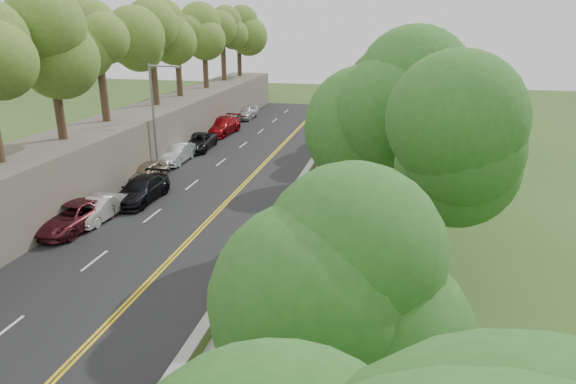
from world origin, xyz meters
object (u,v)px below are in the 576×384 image
(painter_0, at_px, (261,252))
(signpost, at_px, (240,271))
(concrete_block, at_px, (343,249))
(person_far, at_px, (369,145))
(streetlight, at_px, (156,112))
(car_1, at_px, (99,209))
(car_2, at_px, (72,217))
(construction_barrel, at_px, (357,142))

(painter_0, bearing_deg, signpost, 161.03)
(concrete_block, height_order, person_far, person_far)
(signpost, relative_size, concrete_block, 2.58)
(streetlight, xyz_separation_m, signpost, (11.51, -17.02, -2.68))
(car_1, distance_m, car_2, 1.66)
(signpost, height_order, concrete_block, signpost)
(car_1, bearing_deg, concrete_block, -4.98)
(car_2, bearing_deg, painter_0, -5.90)
(concrete_block, xyz_separation_m, painter_0, (-3.55, -2.00, 0.39))
(car_2, relative_size, person_far, 2.85)
(streetlight, height_order, car_2, streetlight)
(construction_barrel, bearing_deg, streetlight, -140.12)
(construction_barrel, xyz_separation_m, person_far, (1.20, -2.65, 0.42))
(painter_0, distance_m, person_far, 21.87)
(signpost, distance_m, car_2, 13.19)
(painter_0, bearing_deg, concrete_block, -83.85)
(person_far, bearing_deg, construction_barrel, -84.50)
(signpost, xyz_separation_m, painter_0, (-0.30, 4.02, -1.12))
(streetlight, relative_size, painter_0, 5.07)
(streetlight, distance_m, concrete_block, 18.88)
(signpost, xyz_separation_m, car_2, (-11.54, 6.28, -1.21))
(concrete_block, bearing_deg, car_1, 172.74)
(signpost, distance_m, person_far, 25.82)
(streetlight, bearing_deg, car_2, -90.14)
(car_1, relative_size, person_far, 2.27)
(concrete_block, height_order, painter_0, painter_0)
(construction_barrel, height_order, car_2, car_2)
(concrete_block, xyz_separation_m, car_2, (-14.79, 0.27, 0.30))
(painter_0, height_order, person_far, person_far)
(streetlight, height_order, concrete_block, streetlight)
(concrete_block, xyz_separation_m, car_1, (-14.15, 1.80, 0.26))
(car_2, xyz_separation_m, person_far, (14.69, 19.33, 0.19))
(signpost, relative_size, car_2, 0.61)
(signpost, height_order, painter_0, signpost)
(signpost, distance_m, car_1, 13.47)
(construction_barrel, distance_m, car_2, 25.79)
(car_1, bearing_deg, person_far, 53.98)
(signpost, bearing_deg, car_2, 151.43)
(painter_0, relative_size, person_far, 0.88)
(car_2, bearing_deg, signpost, -23.07)
(construction_barrel, bearing_deg, signpost, -93.95)
(streetlight, height_order, construction_barrel, streetlight)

